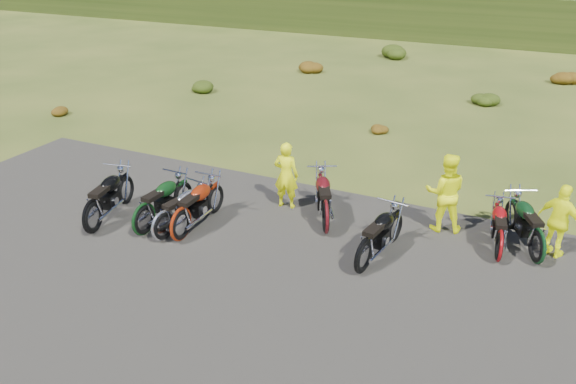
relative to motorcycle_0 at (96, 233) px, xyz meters
The scene contains 21 objects.
ground 4.29m from the motorcycle_0, ahead, with size 300.00×300.00×0.00m, color #344717.
gravel_pad 4.45m from the motorcycle_0, 17.67° to the right, with size 20.00×12.00×0.04m, color black.
hill_slope 50.83m from the motorcycle_0, 85.21° to the left, with size 300.00×46.00×3.00m, color #273913, non-canonical shape.
shrub_0 10.22m from the motorcycle_0, 139.40° to the left, with size 0.77×0.77×0.45m, color #68320D.
shrub_1 12.90m from the motorcycle_0, 112.12° to the left, with size 1.03×1.03×0.61m, color #24370D.
shrub_2 17.36m from the motorcycle_0, 96.47° to the left, with size 1.30×1.30×0.77m, color #68320D.
shrub_3 22.57m from the motorcycle_0, 87.60° to the left, with size 1.56×1.56×0.92m, color #24370D.
shrub_4 10.57m from the motorcycle_0, 68.68° to the left, with size 0.77×0.77×0.45m, color #68320D.
shrub_5 16.58m from the motorcycle_0, 66.00° to the left, with size 1.03×1.03×0.61m, color #24370D.
shrub_6 22.61m from the motorcycle_0, 64.75° to the left, with size 1.30×1.30×0.77m, color #68320D.
motorcycle_0 is the anchor object (origin of this frame).
motorcycle_1 2.14m from the motorcycle_0, 15.53° to the left, with size 2.26×0.75×1.18m, color maroon, non-canonical shape.
motorcycle_2 1.21m from the motorcycle_0, 20.48° to the left, with size 2.22×0.74×1.16m, color black, non-canonical shape.
motorcycle_3 1.75m from the motorcycle_0, 13.33° to the left, with size 2.08×0.69×1.09m, color #AFAEB3, non-canonical shape.
motorcycle_4 5.42m from the motorcycle_0, 25.12° to the left, with size 2.29×0.76×1.20m, color #500D12, non-canonical shape.
motorcycle_5 6.33m from the motorcycle_0, ahead, with size 2.22×0.74×1.16m, color black, non-canonical shape.
motorcycle_6 9.13m from the motorcycle_0, 17.45° to the left, with size 1.98×0.66×1.04m, color maroon, non-canonical shape.
motorcycle_7 9.90m from the motorcycle_0, 17.63° to the left, with size 2.21×0.74×1.16m, color black, non-canonical shape.
person_middle 4.78m from the motorcycle_0, 42.13° to the left, with size 0.63×0.42×1.74m, color #EFF70D.
person_right_a 8.23m from the motorcycle_0, 26.42° to the left, with size 0.92×0.72×1.90m, color #EFF70D.
person_right_b 10.41m from the motorcycle_0, 19.57° to the left, with size 0.98×0.41×1.67m, color #EFF70D.
Camera 1 is at (4.80, -9.17, 6.45)m, focal length 35.00 mm.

